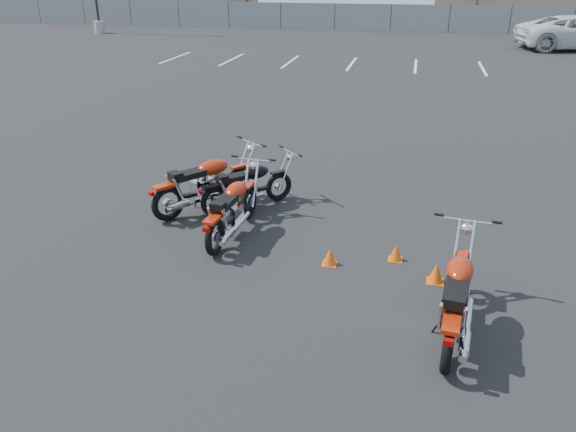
% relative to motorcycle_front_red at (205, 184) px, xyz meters
% --- Properties ---
extents(ground, '(120.00, 120.00, 0.00)m').
position_rel_motorcycle_front_red_xyz_m(ground, '(1.74, -1.98, -0.53)').
color(ground, black).
rests_on(ground, ground).
extents(motorcycle_front_red, '(1.79, 2.16, 1.17)m').
position_rel_motorcycle_front_red_xyz_m(motorcycle_front_red, '(0.00, 0.00, 0.00)').
color(motorcycle_front_red, black).
rests_on(motorcycle_front_red, ground).
extents(motorcycle_second_black, '(1.73, 1.73, 1.01)m').
position_rel_motorcycle_front_red_xyz_m(motorcycle_second_black, '(0.78, 0.24, -0.07)').
color(motorcycle_second_black, black).
rests_on(motorcycle_second_black, ground).
extents(motorcycle_third_red, '(0.87, 2.24, 1.10)m').
position_rel_motorcycle_front_red_xyz_m(motorcycle_third_red, '(0.87, -0.97, -0.03)').
color(motorcycle_third_red, black).
rests_on(motorcycle_third_red, ground).
extents(motorcycle_rear_red, '(0.91, 2.35, 1.15)m').
position_rel_motorcycle_front_red_xyz_m(motorcycle_rear_red, '(4.49, -3.08, -0.01)').
color(motorcycle_rear_red, black).
rests_on(motorcycle_rear_red, ground).
extents(training_cone_near, '(0.23, 0.23, 0.27)m').
position_rel_motorcycle_front_red_xyz_m(training_cone_near, '(3.69, -1.28, -0.40)').
color(training_cone_near, '#E8560C').
rests_on(training_cone_near, ground).
extents(training_cone_far, '(0.25, 0.25, 0.30)m').
position_rel_motorcycle_front_red_xyz_m(training_cone_far, '(4.30, -1.84, -0.38)').
color(training_cone_far, '#E8560C').
rests_on(training_cone_far, ground).
extents(training_cone_extra, '(0.23, 0.23, 0.28)m').
position_rel_motorcycle_front_red_xyz_m(training_cone_extra, '(2.67, -1.65, -0.39)').
color(training_cone_extra, '#E8560C').
rests_on(training_cone_extra, ground).
extents(chainlink_fence, '(80.06, 0.06, 1.80)m').
position_rel_motorcycle_front_red_xyz_m(chainlink_fence, '(1.74, 33.02, 0.37)').
color(chainlink_fence, slate).
rests_on(chainlink_fence, ground).
extents(parking_line_stripes, '(15.12, 4.00, 0.01)m').
position_rel_motorcycle_front_red_xyz_m(parking_line_stripes, '(-0.76, 18.02, -0.53)').
color(parking_line_stripes, silver).
rests_on(parking_line_stripes, ground).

